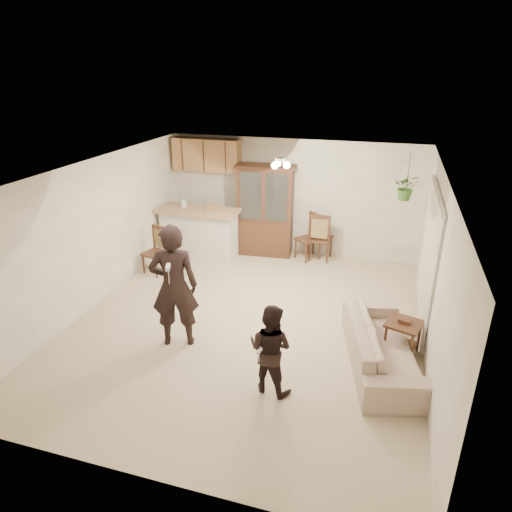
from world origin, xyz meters
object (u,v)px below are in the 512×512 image
(chair_bar, at_px, (156,260))
(china_hutch, at_px, (265,211))
(sofa, at_px, (382,342))
(child, at_px, (270,345))
(chair_hutch_right, at_px, (320,246))
(side_table, at_px, (402,337))
(chair_hutch_left, at_px, (307,246))
(adult, at_px, (174,290))

(chair_bar, bearing_deg, china_hutch, 57.23)
(sofa, bearing_deg, child, 112.10)
(chair_hutch_right, bearing_deg, side_table, 121.56)
(china_hutch, height_order, chair_hutch_left, china_hutch)
(sofa, distance_m, adult, 3.05)
(chair_hutch_right, bearing_deg, chair_bar, 31.55)
(side_table, bearing_deg, chair_hutch_left, 122.62)
(adult, relative_size, chair_bar, 1.89)
(china_hutch, xyz_separation_m, chair_bar, (-1.84, -1.63, -0.71))
(child, bearing_deg, chair_hutch_left, -72.31)
(sofa, height_order, chair_bar, chair_bar)
(side_table, height_order, chair_bar, chair_bar)
(child, relative_size, chair_hutch_right, 1.27)
(side_table, bearing_deg, chair_bar, 162.62)
(chair_bar, distance_m, chair_hutch_right, 3.50)
(china_hutch, relative_size, chair_hutch_left, 1.98)
(china_hutch, distance_m, chair_hutch_left, 1.19)
(sofa, relative_size, chair_bar, 1.97)
(child, bearing_deg, side_table, -127.88)
(sofa, xyz_separation_m, adult, (-2.99, -0.32, 0.53))
(adult, relative_size, chair_hutch_left, 1.80)
(adult, relative_size, side_table, 3.04)
(side_table, xyz_separation_m, chair_hutch_right, (-1.71, 3.16, 0.03))
(chair_hutch_left, bearing_deg, sofa, -23.79)
(china_hutch, bearing_deg, chair_hutch_left, -6.69)
(adult, height_order, side_table, adult)
(sofa, relative_size, adult, 1.04)
(chair_hutch_left, bearing_deg, chair_hutch_right, 54.13)
(china_hutch, relative_size, chair_bar, 2.09)
(chair_hutch_left, bearing_deg, chair_bar, -110.45)
(side_table, xyz_separation_m, chair_hutch_left, (-1.98, 3.10, 0.01))
(adult, xyz_separation_m, china_hutch, (0.32, 3.80, 0.08))
(child, distance_m, china_hutch, 4.65)
(china_hutch, bearing_deg, chair_hutch_right, -3.14)
(side_table, distance_m, chair_hutch_left, 3.68)
(child, xyz_separation_m, chair_bar, (-3.15, 2.82, -0.41))
(adult, height_order, china_hutch, china_hutch)
(child, xyz_separation_m, chair_hutch_right, (-0.08, 4.48, -0.38))
(side_table, bearing_deg, sofa, -127.82)
(adult, height_order, child, adult)
(china_hutch, height_order, chair_hutch_right, china_hutch)
(side_table, height_order, chair_hutch_right, chair_hutch_right)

